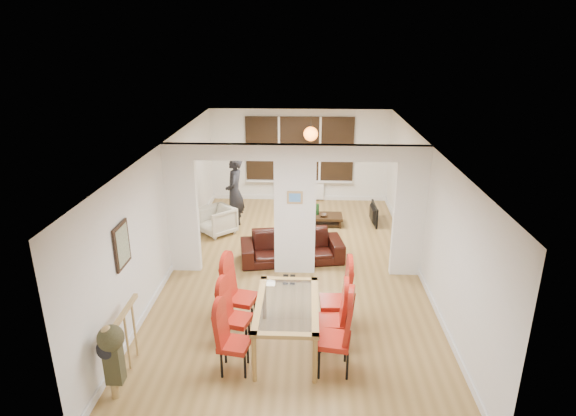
# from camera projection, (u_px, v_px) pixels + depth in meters

# --- Properties ---
(floor) EXTENTS (5.00, 9.00, 0.01)m
(floor) POSITION_uv_depth(u_px,v_px,m) (295.00, 271.00, 9.74)
(floor) COLOR olive
(floor) RESTS_ON ground
(room_walls) EXTENTS (5.00, 9.00, 2.60)m
(room_walls) POSITION_uv_depth(u_px,v_px,m) (295.00, 211.00, 9.30)
(room_walls) COLOR silver
(room_walls) RESTS_ON floor
(divider_wall) EXTENTS (5.00, 0.18, 2.60)m
(divider_wall) POSITION_uv_depth(u_px,v_px,m) (295.00, 211.00, 9.30)
(divider_wall) COLOR white
(divider_wall) RESTS_ON floor
(bay_window_blinds) EXTENTS (3.00, 0.08, 1.80)m
(bay_window_blinds) POSITION_uv_depth(u_px,v_px,m) (299.00, 149.00, 13.40)
(bay_window_blinds) COLOR black
(bay_window_blinds) RESTS_ON room_walls
(radiator) EXTENTS (1.40, 0.08, 0.50)m
(radiator) POSITION_uv_depth(u_px,v_px,m) (299.00, 190.00, 13.77)
(radiator) COLOR white
(radiator) RESTS_ON floor
(pendant_light) EXTENTS (0.36, 0.36, 0.36)m
(pendant_light) POSITION_uv_depth(u_px,v_px,m) (311.00, 134.00, 12.10)
(pendant_light) COLOR orange
(pendant_light) RESTS_ON room_walls
(stair_newel) EXTENTS (0.40, 1.20, 1.10)m
(stair_newel) POSITION_uv_depth(u_px,v_px,m) (125.00, 339.00, 6.64)
(stair_newel) COLOR #A3834B
(stair_newel) RESTS_ON floor
(wall_poster) EXTENTS (0.04, 0.52, 0.67)m
(wall_poster) POSITION_uv_depth(u_px,v_px,m) (122.00, 245.00, 7.04)
(wall_poster) COLOR gray
(wall_poster) RESTS_ON room_walls
(pillar_photo) EXTENTS (0.30, 0.03, 0.25)m
(pillar_photo) POSITION_uv_depth(u_px,v_px,m) (295.00, 197.00, 9.10)
(pillar_photo) COLOR #4C8CD8
(pillar_photo) RESTS_ON divider_wall
(dining_table) EXTENTS (0.92, 1.64, 0.77)m
(dining_table) POSITION_uv_depth(u_px,v_px,m) (287.00, 325.00, 7.23)
(dining_table) COLOR olive
(dining_table) RESTS_ON floor
(dining_chair_la) EXTENTS (0.47, 0.47, 1.01)m
(dining_chair_la) POSITION_uv_depth(u_px,v_px,m) (234.00, 340.00, 6.69)
(dining_chair_la) COLOR maroon
(dining_chair_la) RESTS_ON floor
(dining_chair_lb) EXTENTS (0.50, 0.50, 1.02)m
(dining_chair_lb) POSITION_uv_depth(u_px,v_px,m) (236.00, 315.00, 7.27)
(dining_chair_lb) COLOR maroon
(dining_chair_lb) RESTS_ON floor
(dining_chair_lc) EXTENTS (0.55, 0.55, 1.14)m
(dining_chair_lc) POSITION_uv_depth(u_px,v_px,m) (241.00, 294.00, 7.76)
(dining_chair_lc) COLOR maroon
(dining_chair_lc) RESTS_ON floor
(dining_chair_ra) EXTENTS (0.54, 0.54, 1.17)m
(dining_chair_ra) POSITION_uv_depth(u_px,v_px,m) (333.00, 335.00, 6.67)
(dining_chair_ra) COLOR maroon
(dining_chair_ra) RESTS_ON floor
(dining_chair_rb) EXTENTS (0.43, 0.43, 1.03)m
(dining_chair_rb) POSITION_uv_depth(u_px,v_px,m) (332.00, 317.00, 7.21)
(dining_chair_rb) COLOR maroon
(dining_chair_rb) RESTS_ON floor
(dining_chair_rc) EXTENTS (0.47, 0.47, 1.14)m
(dining_chair_rc) POSITION_uv_depth(u_px,v_px,m) (335.00, 297.00, 7.64)
(dining_chair_rc) COLOR maroon
(dining_chair_rc) RESTS_ON floor
(sofa) EXTENTS (2.24, 1.18, 0.62)m
(sofa) POSITION_uv_depth(u_px,v_px,m) (292.00, 247.00, 10.08)
(sofa) COLOR black
(sofa) RESTS_ON floor
(armchair) EXTENTS (1.02, 1.02, 0.67)m
(armchair) POSITION_uv_depth(u_px,v_px,m) (217.00, 220.00, 11.45)
(armchair) COLOR #BBB49E
(armchair) RESTS_ON floor
(person) EXTENTS (0.69, 0.47, 1.83)m
(person) POSITION_uv_depth(u_px,v_px,m) (235.00, 193.00, 11.60)
(person) COLOR black
(person) RESTS_ON floor
(television) EXTENTS (0.87, 0.14, 0.50)m
(television) POSITION_uv_depth(u_px,v_px,m) (371.00, 214.00, 12.12)
(television) COLOR black
(television) RESTS_ON floor
(coffee_table) EXTENTS (1.21, 0.77, 0.26)m
(coffee_table) POSITION_uv_depth(u_px,v_px,m) (320.00, 220.00, 12.06)
(coffee_table) COLOR black
(coffee_table) RESTS_ON floor
(bottle) EXTENTS (0.08, 0.08, 0.30)m
(bottle) POSITION_uv_depth(u_px,v_px,m) (317.00, 209.00, 12.00)
(bottle) COLOR #143F19
(bottle) RESTS_ON coffee_table
(bowl) EXTENTS (0.20, 0.20, 0.05)m
(bowl) POSITION_uv_depth(u_px,v_px,m) (323.00, 215.00, 11.92)
(bowl) COLOR black
(bowl) RESTS_ON coffee_table
(shoes) EXTENTS (0.23, 0.25, 0.10)m
(shoes) POSITION_uv_depth(u_px,v_px,m) (289.00, 280.00, 9.28)
(shoes) COLOR black
(shoes) RESTS_ON floor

